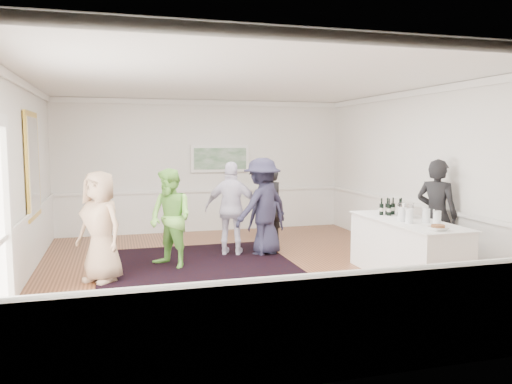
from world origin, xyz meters
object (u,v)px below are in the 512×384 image
object	(u,v)px
guest_green	(171,218)
guest_lilac	(232,209)
ice_bucket	(406,211)
nut_bowl	(438,228)
bartender	(436,215)
guest_navy	(266,218)
guest_dark_b	(271,204)
serving_table	(406,249)
guest_dark_a	(262,207)
guest_tan	(100,227)

from	to	relation	value
guest_green	guest_lilac	world-z (taller)	guest_lilac
ice_bucket	guest_lilac	bearing A→B (deg)	139.00
nut_bowl	bartender	bearing A→B (deg)	55.23
bartender	guest_navy	distance (m)	3.12
guest_navy	guest_dark_b	bearing A→B (deg)	-104.13
nut_bowl	guest_lilac	bearing A→B (deg)	124.35
serving_table	guest_green	bearing A→B (deg)	154.43
guest_lilac	ice_bucket	bearing A→B (deg)	159.09
ice_bucket	guest_dark_a	bearing A→B (deg)	133.43
guest_tan	guest_dark_b	xyz separation A→B (m)	(3.54, 2.34, -0.06)
guest_navy	guest_dark_a	bearing A→B (deg)	1.19
guest_lilac	guest_dark_a	distance (m)	0.58
guest_dark_b	guest_navy	xyz separation A→B (m)	(-0.48, -1.24, -0.10)
guest_dark_a	ice_bucket	size ratio (longest dim) A/B	7.28
serving_table	ice_bucket	xyz separation A→B (m)	(0.11, 0.22, 0.59)
bartender	guest_tan	xyz separation A→B (m)	(-5.53, 0.80, -0.08)
guest_dark_a	guest_tan	bearing A→B (deg)	-5.31
guest_dark_b	guest_dark_a	bearing A→B (deg)	43.75
guest_dark_a	guest_dark_b	xyz separation A→B (m)	(0.56, 1.24, -0.13)
bartender	guest_navy	world-z (taller)	bartender
bartender	nut_bowl	bearing A→B (deg)	112.21
guest_green	guest_navy	world-z (taller)	guest_green
guest_tan	guest_dark_a	world-z (taller)	guest_dark_a
guest_lilac	nut_bowl	xyz separation A→B (m)	(2.25, -3.29, 0.08)
guest_lilac	ice_bucket	size ratio (longest dim) A/B	7.01
serving_table	guest_green	size ratio (longest dim) A/B	1.35
ice_bucket	nut_bowl	bearing A→B (deg)	-100.25
serving_table	bartender	distance (m)	0.96
serving_table	guest_dark_a	bearing A→B (deg)	128.71
bartender	guest_dark_b	size ratio (longest dim) A/B	1.17
bartender	guest_dark_a	xyz separation A→B (m)	(-2.55, 1.91, -0.01)
guest_dark_b	ice_bucket	bearing A→B (deg)	90.52
guest_dark_b	guest_green	bearing A→B (deg)	14.26
guest_dark_b	serving_table	bearing A→B (deg)	87.59
guest_green	guest_navy	bearing A→B (deg)	66.72
serving_table	guest_lilac	size ratio (longest dim) A/B	1.29
bartender	guest_dark_b	xyz separation A→B (m)	(-1.99, 3.14, -0.14)
guest_lilac	serving_table	bearing A→B (deg)	154.93
guest_dark_a	guest_navy	bearing A→B (deg)	148.62
guest_green	guest_dark_a	size ratio (longest dim) A/B	0.92
guest_tan	guest_dark_a	xyz separation A→B (m)	(2.98, 1.11, 0.07)
nut_bowl	guest_green	bearing A→B (deg)	142.85
guest_green	nut_bowl	distance (m)	4.40
ice_bucket	guest_navy	bearing A→B (deg)	132.25
guest_navy	ice_bucket	world-z (taller)	guest_navy
bartender	guest_lilac	size ratio (longest dim) A/B	1.05
nut_bowl	guest_dark_a	bearing A→B (deg)	118.09
guest_green	ice_bucket	bearing A→B (deg)	30.22
guest_navy	bartender	bearing A→B (deg)	149.25
guest_dark_a	guest_navy	world-z (taller)	guest_dark_a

